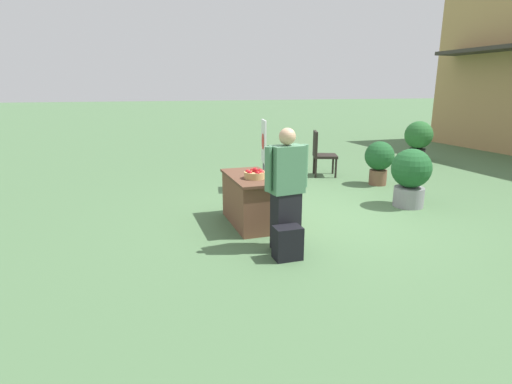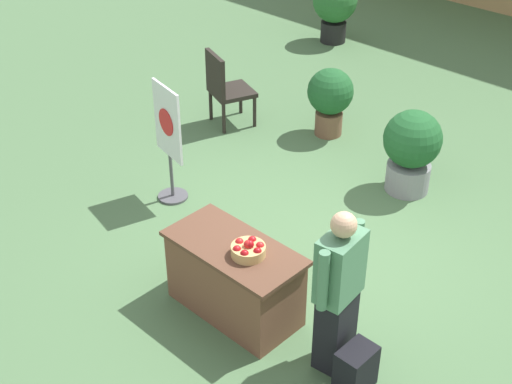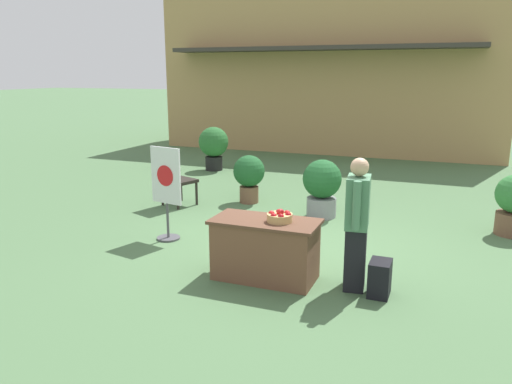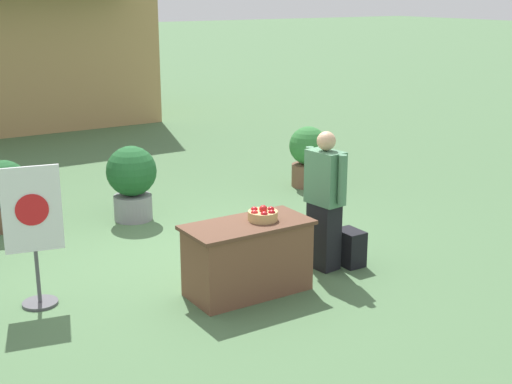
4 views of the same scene
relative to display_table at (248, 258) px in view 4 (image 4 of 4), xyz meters
The scene contains 9 objects.
ground_plane 1.28m from the display_table, 84.67° to the left, with size 120.00×120.00×0.00m, color #4C7047.
display_table is the anchor object (origin of this frame).
apple_basket 0.48m from the display_table, ahead, with size 0.31×0.31×0.16m.
person_visitor 1.19m from the display_table, ahead, with size 0.31×0.61×1.60m.
backpack 1.42m from the display_table, ahead, with size 0.24×0.34×0.42m.
poster_board 2.17m from the display_table, 155.76° to the left, with size 0.57×0.36×1.45m.
potted_plant_far_right 2.98m from the display_table, 90.57° to the left, with size 0.69×0.69×1.04m.
potted_plant_far_left 4.36m from the display_table, 45.13° to the left, with size 0.62×0.62×0.98m.
potted_plant_near_left 3.79m from the display_table, 115.37° to the left, with size 0.63×0.63×0.96m.
Camera 4 is at (-3.79, -7.14, 3.09)m, focal length 50.00 mm.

